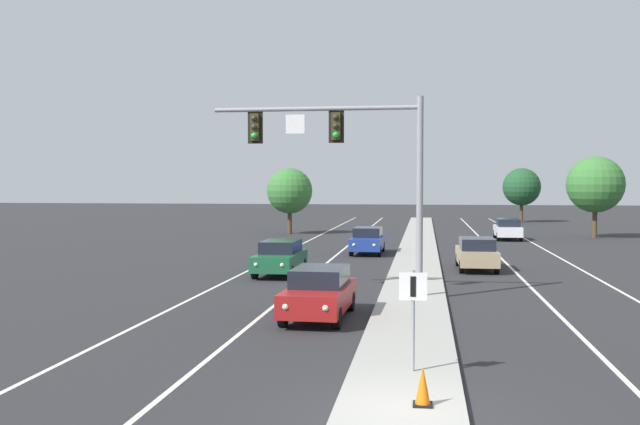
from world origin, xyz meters
TOP-DOWN VIEW (x-y plane):
  - ground_plane at (0.00, 0.00)m, footprint 260.00×260.00m
  - median_island at (0.00, 18.00)m, footprint 2.40×110.00m
  - lane_stripe_oncoming_center at (-4.70, 25.00)m, footprint 0.14×100.00m
  - lane_stripe_receding_center at (4.70, 25.00)m, footprint 0.14×100.00m
  - edge_stripe_left at (-8.00, 25.00)m, footprint 0.14×100.00m
  - edge_stripe_right at (8.00, 25.00)m, footprint 0.14×100.00m
  - overhead_signal_mast at (-2.23, 13.33)m, footprint 7.71×0.44m
  - median_sign_post at (0.19, 2.76)m, footprint 0.60×0.10m
  - car_oncoming_red at (-2.83, 9.29)m, footprint 1.93×4.51m
  - car_oncoming_green at (-6.16, 19.49)m, footprint 1.87×4.49m
  - car_oncoming_blue at (-2.95, 29.96)m, footprint 1.86×4.49m
  - car_receding_tan at (2.94, 22.75)m, footprint 1.86×4.49m
  - car_receding_white at (6.56, 42.13)m, footprint 1.88×4.50m
  - traffic_cone_median_nose at (0.41, 0.37)m, footprint 0.36×0.36m
  - tree_far_right_a at (13.42, 44.99)m, footprint 4.36×4.36m
  - tree_far_left_c at (-10.71, 45.89)m, footprint 3.79×3.79m
  - tree_far_right_b at (10.77, 67.05)m, footprint 4.05×4.05m

SIDE VIEW (x-z plane):
  - ground_plane at x=0.00m, z-range 0.00..0.00m
  - lane_stripe_oncoming_center at x=-4.70m, z-range 0.00..0.01m
  - lane_stripe_receding_center at x=4.70m, z-range 0.00..0.01m
  - edge_stripe_left at x=-8.00m, z-range 0.00..0.01m
  - edge_stripe_right at x=8.00m, z-range 0.00..0.01m
  - median_island at x=0.00m, z-range 0.00..0.15m
  - traffic_cone_median_nose at x=0.41m, z-range 0.14..0.88m
  - car_oncoming_red at x=-2.83m, z-range 0.03..1.61m
  - car_oncoming_green at x=-6.16m, z-range 0.03..1.61m
  - car_oncoming_blue at x=-2.95m, z-range 0.03..1.61m
  - car_receding_tan at x=2.94m, z-range 0.03..1.61m
  - car_receding_white at x=6.56m, z-range 0.03..1.61m
  - median_sign_post at x=0.19m, z-range 0.49..2.69m
  - tree_far_left_c at x=-10.71m, z-range 0.83..6.32m
  - tree_far_right_b at x=10.77m, z-range 0.89..6.76m
  - tree_far_right_a at x=13.42m, z-range 0.96..7.27m
  - overhead_signal_mast at x=-2.23m, z-range 1.75..8.95m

